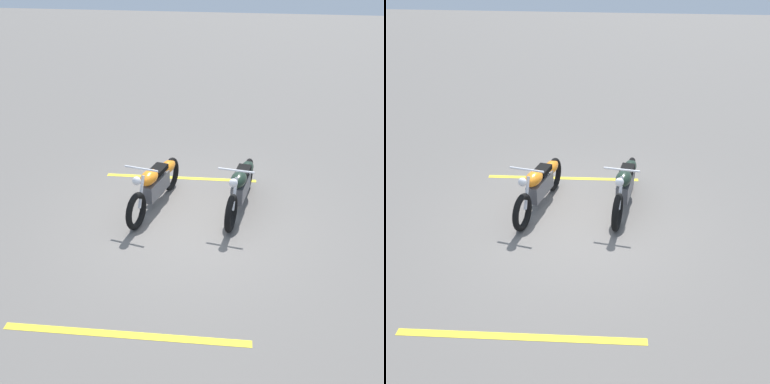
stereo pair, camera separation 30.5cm
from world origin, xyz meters
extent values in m
plane|color=#66605B|center=(0.00, 0.00, 0.00)|extent=(60.00, 60.00, 0.00)
torus|color=black|center=(0.34, -0.93, 0.34)|extent=(0.68, 0.23, 0.67)
torus|color=black|center=(-1.19, -0.64, 0.34)|extent=(0.68, 0.23, 0.67)
cube|color=#59595E|center=(-0.47, -0.78, 0.42)|extent=(0.87, 0.37, 0.32)
ellipsoid|color=orange|center=(-0.21, -0.83, 0.72)|extent=(0.56, 0.37, 0.24)
ellipsoid|color=orange|center=(-1.03, -0.67, 0.56)|extent=(0.59, 0.34, 0.22)
cube|color=black|center=(-0.60, -0.75, 0.70)|extent=(0.48, 0.32, 0.09)
cylinder|color=silver|center=(0.12, -0.89, 0.60)|extent=(0.27, 0.10, 0.56)
cylinder|color=silver|center=(0.07, -0.88, 1.02)|extent=(0.15, 0.62, 0.04)
sphere|color=silver|center=(0.26, -0.92, 0.88)|extent=(0.15, 0.15, 0.15)
cylinder|color=silver|center=(-0.89, -0.84, 0.26)|extent=(0.70, 0.22, 0.09)
torus|color=black|center=(0.15, 0.69, 0.34)|extent=(0.68, 0.19, 0.67)
torus|color=black|center=(-1.40, 0.89, 0.34)|extent=(0.68, 0.19, 0.67)
cube|color=#59595E|center=(-0.67, 0.79, 0.42)|extent=(0.86, 0.32, 0.32)
ellipsoid|color=black|center=(-0.41, 0.76, 0.72)|extent=(0.55, 0.34, 0.24)
ellipsoid|color=black|center=(-1.24, 0.87, 0.56)|extent=(0.59, 0.31, 0.22)
cube|color=black|center=(-0.80, 0.81, 0.70)|extent=(0.47, 0.29, 0.09)
cylinder|color=silver|center=(-0.08, 0.72, 0.60)|extent=(0.27, 0.09, 0.56)
cylinder|color=silver|center=(-0.13, 0.72, 1.02)|extent=(0.11, 0.62, 0.04)
sphere|color=silver|center=(0.07, 0.70, 0.88)|extent=(0.15, 0.15, 0.15)
cylinder|color=silver|center=(-1.09, 0.71, 0.26)|extent=(0.71, 0.18, 0.09)
cube|color=yellow|center=(-1.71, -0.54, 0.00)|extent=(0.34, 3.20, 0.01)
cube|color=yellow|center=(2.82, -0.39, 0.00)|extent=(0.34, 3.20, 0.01)
camera|label=1|loc=(6.89, 1.14, 4.35)|focal=42.82mm
camera|label=2|loc=(6.93, 0.84, 4.35)|focal=42.82mm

